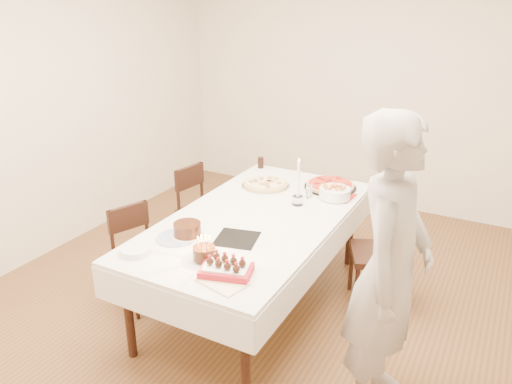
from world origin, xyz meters
The scene contains 22 objects.
floor centered at (0.00, 0.00, 0.00)m, with size 5.00×5.00×0.00m, color #51391C.
wall_back centered at (0.00, 2.50, 1.35)m, with size 4.50×0.04×2.70m, color beige.
wall_left centered at (-2.25, 0.00, 1.35)m, with size 0.04×5.00×2.70m, color beige.
dining_table centered at (-0.12, 0.06, 0.38)m, with size 1.14×2.14×0.75m, color silver.
chair_right_savory centered at (0.70, 0.51, 0.43)m, with size 0.44×0.44×0.87m, color black, non-canonical shape.
chair_left_savory centered at (-0.96, 0.60, 0.41)m, with size 0.42×0.42×0.82m, color black, non-canonical shape.
chair_left_dessert centered at (-0.90, -0.34, 0.39)m, with size 0.40×0.40×0.79m, color black, non-canonical shape.
person centered at (1.00, -0.49, 0.89)m, with size 0.65×0.43×1.78m, color #B2ADA8.
pizza_white centered at (-0.34, 0.64, 0.77)m, with size 0.41×0.41×0.04m, color beige.
pizza_pepperoni centered at (0.15, 0.88, 0.77)m, with size 0.44×0.44×0.04m, color red.
red_placemat centered at (0.28, 0.73, 0.75)m, with size 0.23×0.23×0.01m, color #B21E1E.
pasta_bowl centered at (0.27, 0.67, 0.80)m, with size 0.25×0.25×0.08m, color white.
taper_candle centered at (0.06, 0.41, 0.94)m, with size 0.08×0.08×0.39m, color white.
shaker_pair centered at (0.07, 0.58, 0.80)m, with size 0.09×0.09×0.10m, color white, non-canonical shape.
cola_glass centered at (-0.60, 1.05, 0.80)m, with size 0.06×0.06×0.10m, color black.
layer_cake centered at (-0.38, -0.44, 0.80)m, with size 0.24×0.24×0.10m, color #33180C.
cake_board centered at (-0.06, -0.31, 0.75)m, with size 0.27×0.27×0.01m, color black.
birthday_cake centered at (-0.10, -0.65, 0.83)m, with size 0.14×0.14×0.14m, color #361C0E.
strawberry_box centered at (0.11, -0.74, 0.79)m, with size 0.30×0.20×0.07m, color #A61320, non-canonical shape.
box_lid centered at (0.14, -0.82, 0.75)m, with size 0.27×0.18×0.02m, color beige.
plate_stack centered at (-0.53, -0.79, 0.77)m, with size 0.19×0.19×0.04m, color white.
china_plate centered at (-0.43, -0.50, 0.76)m, with size 0.27×0.27×0.01m, color white.
Camera 1 is at (1.47, -2.88, 2.29)m, focal length 35.00 mm.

